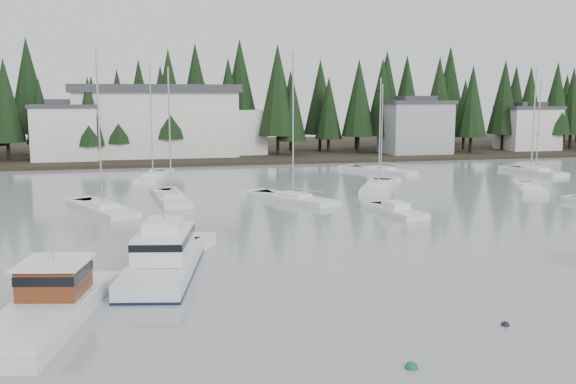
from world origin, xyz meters
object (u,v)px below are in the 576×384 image
(house_west, at_px, (66,131))
(sailboat_6, at_px, (381,172))
(sailboat_5, at_px, (172,200))
(house_east_a, at_px, (415,126))
(sailboat_7, at_px, (293,200))
(house_east_b, at_px, (528,127))
(sailboat_11, at_px, (379,188))
(sailboat_1, at_px, (536,173))
(sailboat_2, at_px, (530,190))
(sailboat_0, at_px, (103,210))
(harbor_inn, at_px, (170,122))
(sailboat_4, at_px, (153,178))
(runabout_1, at_px, (395,212))
(cabin_cruiser_center, at_px, (164,261))
(lobster_boat_brown, at_px, (42,312))

(house_west, xyz_separation_m, sailboat_6, (40.15, -21.51, -4.60))
(sailboat_5, bearing_deg, house_east_a, -52.31)
(sailboat_5, bearing_deg, sailboat_7, -108.67)
(house_east_b, relative_size, sailboat_11, 0.79)
(sailboat_11, bearing_deg, sailboat_6, 4.25)
(sailboat_1, xyz_separation_m, sailboat_2, (-9.65, -13.18, 0.01))
(sailboat_7, bearing_deg, sailboat_0, 65.59)
(house_west, distance_m, house_east_a, 54.01)
(harbor_inn, relative_size, sailboat_6, 2.52)
(sailboat_4, distance_m, runabout_1, 33.73)
(sailboat_7, bearing_deg, house_west, 0.87)
(house_west, xyz_separation_m, sailboat_4, (11.66, -21.31, -4.58))
(runabout_1, bearing_deg, sailboat_7, 29.99)
(sailboat_6, relative_size, sailboat_11, 0.97)
(sailboat_2, xyz_separation_m, sailboat_4, (-37.41, 18.89, -0.01))
(house_east_a, relative_size, sailboat_7, 0.75)
(house_west, distance_m, sailboat_7, 47.56)
(harbor_inn, distance_m, cabin_cruiser_center, 66.80)
(cabin_cruiser_center, relative_size, sailboat_5, 0.86)
(sailboat_11, bearing_deg, sailboat_1, -44.72)
(lobster_boat_brown, bearing_deg, sailboat_0, 9.98)
(sailboat_2, height_order, sailboat_7, sailboat_7)
(house_west, bearing_deg, harbor_inn, 12.52)
(runabout_1, bearing_deg, sailboat_5, 49.15)
(sailboat_7, bearing_deg, house_east_a, -66.46)
(runabout_1, bearing_deg, sailboat_1, -60.19)
(sailboat_5, xyz_separation_m, runabout_1, (17.60, -11.17, 0.06))
(sailboat_6, bearing_deg, sailboat_7, 110.16)
(house_west, height_order, sailboat_1, sailboat_1)
(sailboat_5, relative_size, sailboat_7, 0.91)
(house_east_b, xyz_separation_m, sailboat_7, (-52.16, -41.90, -4.33))
(house_west, xyz_separation_m, sailboat_1, (58.73, -27.02, -4.58))
(sailboat_2, bearing_deg, sailboat_11, 97.14)
(sailboat_1, xyz_separation_m, sailboat_6, (-18.58, 5.50, -0.01))
(sailboat_4, distance_m, sailboat_6, 28.49)
(house_east_b, height_order, sailboat_7, sailboat_7)
(sailboat_0, distance_m, sailboat_7, 16.98)
(sailboat_11, bearing_deg, house_west, 71.11)
(house_east_b, bearing_deg, sailboat_7, -141.22)
(house_east_b, relative_size, sailboat_4, 0.70)
(house_east_b, bearing_deg, house_east_a, -174.81)
(harbor_inn, relative_size, sailboat_2, 2.26)
(house_east_a, height_order, sailboat_2, sailboat_2)
(house_west, height_order, sailboat_4, sailboat_4)
(house_east_b, distance_m, sailboat_1, 33.20)
(sailboat_7, bearing_deg, sailboat_1, -97.67)
(house_east_a, distance_m, cabin_cruiser_center, 75.61)
(lobster_boat_brown, height_order, runabout_1, lobster_boat_brown)
(house_west, distance_m, sailboat_11, 49.50)
(sailboat_0, distance_m, runabout_1, 24.56)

